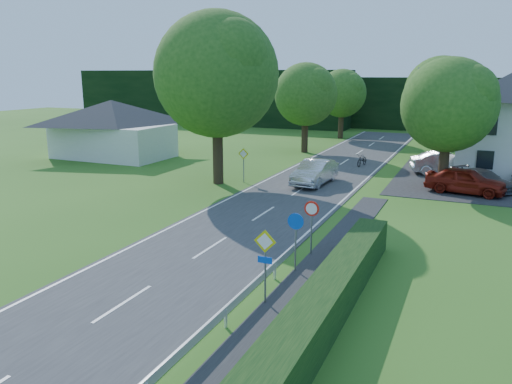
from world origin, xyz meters
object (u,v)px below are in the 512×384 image
at_px(parked_car_silver_a, 446,163).
at_px(moving_car, 315,172).
at_px(motorcycle, 362,160).
at_px(parked_car_grey, 483,180).
at_px(parked_car_red, 465,181).
at_px(parasol, 504,161).
at_px(streetlight, 442,120).

bearing_deg(parked_car_silver_a, moving_car, 117.02).
height_order(motorcycle, parked_car_grey, parked_car_grey).
height_order(parked_car_red, parasol, parasol).
bearing_deg(parked_car_grey, parasol, 28.37).
height_order(streetlight, parasol, streetlight).
bearing_deg(streetlight, parasol, 49.16).
relative_size(motorcycle, parasol, 0.80).
distance_m(moving_car, motorcycle, 8.48).
bearing_deg(streetlight, parked_car_silver_a, 85.21).
height_order(streetlight, moving_car, streetlight).
bearing_deg(parked_car_silver_a, motorcycle, 65.91).
distance_m(moving_car, parasol, 14.86).
relative_size(streetlight, parasol, 3.34).
height_order(moving_car, parasol, parasol).
bearing_deg(streetlight, moving_car, -154.84).
distance_m(motorcycle, parked_car_grey, 10.68).
bearing_deg(parked_car_grey, parked_car_silver_a, 72.40).
relative_size(moving_car, parasol, 2.12).
xyz_separation_m(streetlight, motorcycle, (-6.26, 4.69, -3.92)).
distance_m(streetlight, parked_car_red, 4.72).
distance_m(streetlight, motorcycle, 8.75).
bearing_deg(streetlight, parked_car_grey, -15.39).
height_order(moving_car, parked_car_grey, moving_car).
distance_m(streetlight, parked_car_silver_a, 5.12).
distance_m(parked_car_red, parasol, 7.84).
bearing_deg(parked_car_red, streetlight, 46.92).
distance_m(parked_car_red, parked_car_grey, 1.95).
bearing_deg(parked_car_grey, parked_car_red, -170.53).
height_order(streetlight, parked_car_silver_a, streetlight).
relative_size(parked_car_red, parked_car_silver_a, 0.95).
xyz_separation_m(streetlight, parked_car_silver_a, (0.31, 3.65, -3.58)).
xyz_separation_m(parked_car_silver_a, parked_car_grey, (2.59, -4.45, -0.19)).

